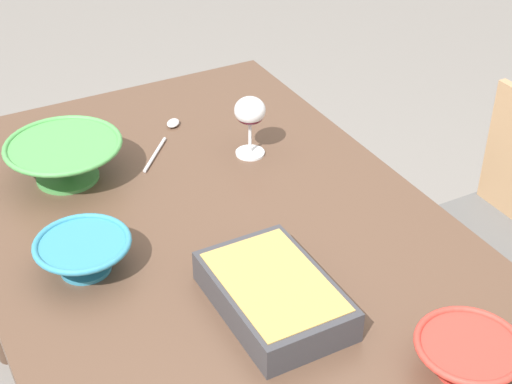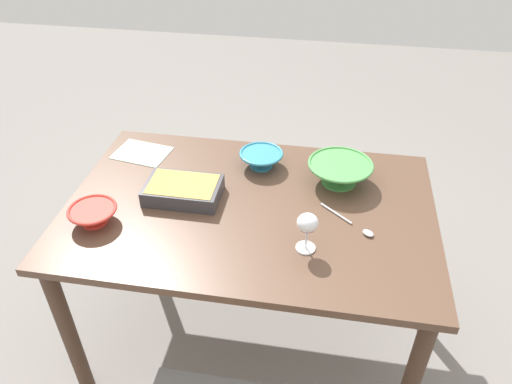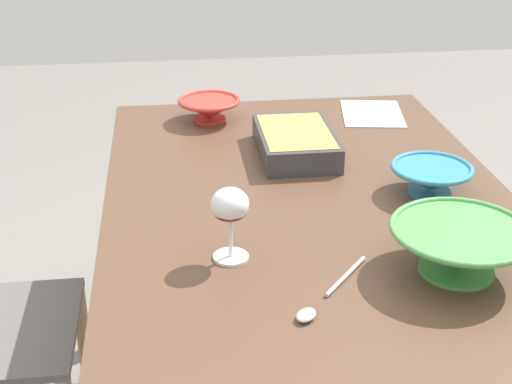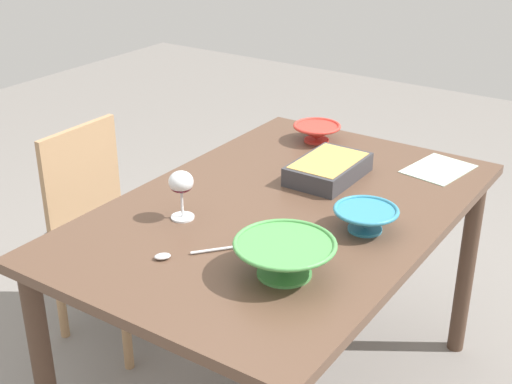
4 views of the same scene
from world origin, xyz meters
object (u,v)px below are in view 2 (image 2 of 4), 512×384
at_px(dining_table, 250,224).
at_px(serving_bowl, 93,214).
at_px(mixing_bowl, 340,172).
at_px(napkin, 142,153).
at_px(casserole_dish, 183,190).
at_px(wine_glass, 307,225).
at_px(serving_spoon, 357,226).
at_px(small_bowl, 260,158).

xyz_separation_m(dining_table, serving_bowl, (0.55, 0.19, 0.14)).
height_order(mixing_bowl, napkin, mixing_bowl).
height_order(casserole_dish, mixing_bowl, mixing_bowl).
relative_size(dining_table, wine_glass, 9.44).
distance_m(wine_glass, napkin, 0.93).
height_order(wine_glass, serving_bowl, wine_glass).
bearing_deg(serving_spoon, small_bowl, -39.52).
relative_size(dining_table, napkin, 6.01).
xyz_separation_m(dining_table, casserole_dish, (0.27, -0.01, 0.13)).
bearing_deg(dining_table, serving_bowl, 19.42).
relative_size(wine_glass, mixing_bowl, 0.57).
xyz_separation_m(casserole_dish, serving_bowl, (0.28, 0.20, 0.00)).
bearing_deg(small_bowl, wine_glass, 116.15).
relative_size(serving_spoon, napkin, 0.87).
bearing_deg(mixing_bowl, serving_spoon, 105.13).
xyz_separation_m(casserole_dish, mixing_bowl, (-0.60, -0.20, 0.02)).
height_order(mixing_bowl, small_bowl, mixing_bowl).
bearing_deg(dining_table, casserole_dish, -2.12).
bearing_deg(napkin, dining_table, 151.95).
bearing_deg(serving_spoon, casserole_dish, -6.14).
height_order(serving_bowl, serving_spoon, serving_bowl).
bearing_deg(napkin, casserole_dish, 134.67).
height_order(dining_table, napkin, napkin).
relative_size(casserole_dish, mixing_bowl, 1.10).
xyz_separation_m(serving_spoon, napkin, (0.95, -0.35, -0.01)).
distance_m(wine_glass, serving_spoon, 0.25).
xyz_separation_m(serving_bowl, napkin, (-0.00, -0.48, -0.04)).
bearing_deg(serving_bowl, serving_spoon, -172.21).
bearing_deg(casserole_dish, dining_table, 177.88).
relative_size(wine_glass, small_bowl, 0.80).
distance_m(casserole_dish, napkin, 0.40).
bearing_deg(mixing_bowl, casserole_dish, 18.59).
relative_size(serving_bowl, napkin, 0.76).
distance_m(dining_table, wine_glass, 0.37).
bearing_deg(mixing_bowl, napkin, -5.09).
relative_size(wine_glass, napkin, 0.64).
bearing_deg(napkin, mixing_bowl, 174.91).
bearing_deg(serving_spoon, mixing_bowl, -74.87).
height_order(casserole_dish, serving_spoon, casserole_dish).
bearing_deg(casserole_dish, serving_bowl, 35.86).
distance_m(wine_glass, serving_bowl, 0.79).
distance_m(casserole_dish, serving_bowl, 0.35).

